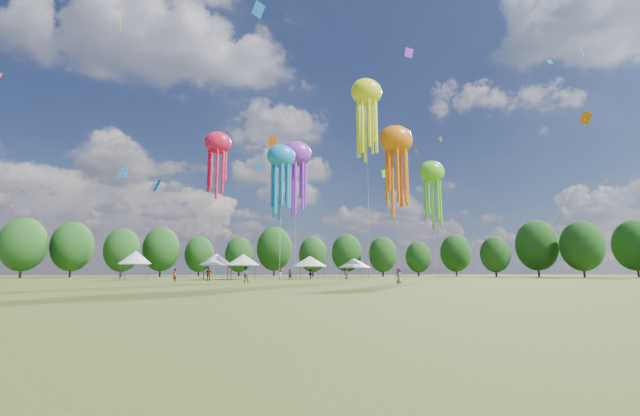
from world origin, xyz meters
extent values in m
plane|color=#384416|center=(0.00, 0.00, 0.00)|extent=(300.00, 300.00, 0.00)
imported|color=gray|center=(-7.31, 32.90, 0.89)|extent=(0.89, 0.71, 1.77)
imported|color=gray|center=(-1.19, 47.44, 0.77)|extent=(0.57, 0.80, 1.54)
imported|color=gray|center=(9.87, 50.36, 0.89)|extent=(0.83, 0.98, 1.78)
imported|color=gray|center=(5.36, 55.88, 0.78)|extent=(1.16, 1.03, 1.55)
imported|color=gray|center=(-11.49, 42.93, 0.88)|extent=(1.07, 0.54, 1.76)
imported|color=gray|center=(0.96, 51.06, 0.81)|extent=(1.57, 0.72, 1.63)
imported|color=gray|center=(-15.17, 36.26, 0.78)|extent=(0.59, 0.68, 1.57)
imported|color=gray|center=(7.89, 25.25, 0.77)|extent=(0.83, 0.90, 1.55)
cylinder|color=#47474C|center=(-23.63, 49.54, 1.13)|extent=(0.08, 0.08, 2.25)
cylinder|color=#47474C|center=(-23.63, 52.71, 1.13)|extent=(0.08, 0.08, 2.25)
cylinder|color=#47474C|center=(-20.45, 49.54, 1.13)|extent=(0.08, 0.08, 2.25)
cylinder|color=#47474C|center=(-20.45, 52.71, 1.13)|extent=(0.08, 0.08, 2.25)
cube|color=silver|center=(-22.04, 51.12, 2.30)|extent=(3.57, 3.57, 0.10)
cone|color=silver|center=(-22.04, 51.12, 3.32)|extent=(4.64, 4.64, 1.93)
cylinder|color=#47474C|center=(-12.33, 50.17, 1.05)|extent=(0.08, 0.08, 2.10)
cylinder|color=#47474C|center=(-12.33, 53.78, 1.05)|extent=(0.08, 0.08, 2.10)
cylinder|color=#47474C|center=(-8.71, 50.17, 1.05)|extent=(0.08, 0.08, 2.10)
cylinder|color=#47474C|center=(-8.71, 53.78, 1.05)|extent=(0.08, 0.08, 2.10)
cube|color=silver|center=(-10.52, 51.97, 2.15)|extent=(4.01, 4.01, 0.10)
cone|color=silver|center=(-10.52, 51.97, 3.09)|extent=(5.22, 5.22, 1.80)
cylinder|color=#47474C|center=(-8.04, 54.23, 1.09)|extent=(0.08, 0.08, 2.18)
cylinder|color=#47474C|center=(-8.04, 58.07, 1.09)|extent=(0.08, 0.08, 2.18)
cylinder|color=#47474C|center=(-4.20, 54.23, 1.09)|extent=(0.08, 0.08, 2.18)
cylinder|color=#47474C|center=(-4.20, 58.07, 1.09)|extent=(0.08, 0.08, 2.18)
cube|color=silver|center=(-6.12, 56.15, 2.23)|extent=(4.24, 4.24, 0.10)
cone|color=silver|center=(-6.12, 56.15, 3.22)|extent=(5.51, 5.51, 1.87)
cylinder|color=#47474C|center=(2.62, 51.13, 1.00)|extent=(0.08, 0.08, 1.99)
cylinder|color=#47474C|center=(2.62, 55.03, 1.00)|extent=(0.08, 0.08, 1.99)
cylinder|color=#47474C|center=(6.52, 51.13, 1.00)|extent=(0.08, 0.08, 1.99)
cylinder|color=#47474C|center=(6.52, 55.03, 1.00)|extent=(0.08, 0.08, 1.99)
cube|color=silver|center=(4.57, 53.08, 2.04)|extent=(4.30, 4.30, 0.10)
cone|color=silver|center=(4.57, 53.08, 2.95)|extent=(5.59, 5.59, 1.71)
cylinder|color=#47474C|center=(11.52, 54.58, 0.93)|extent=(0.08, 0.08, 1.86)
cylinder|color=#47474C|center=(11.52, 58.51, 0.93)|extent=(0.08, 0.08, 1.86)
cylinder|color=#47474C|center=(15.45, 54.58, 0.93)|extent=(0.08, 0.08, 1.86)
cylinder|color=#47474C|center=(15.45, 58.51, 0.93)|extent=(0.08, 0.08, 1.86)
cube|color=silver|center=(13.49, 56.55, 1.91)|extent=(4.33, 4.33, 0.10)
cone|color=silver|center=(13.49, 56.55, 2.76)|extent=(5.63, 5.63, 1.60)
ellipsoid|color=purple|center=(-0.11, 40.87, 17.63)|extent=(4.28, 3.00, 3.64)
cylinder|color=beige|center=(-0.11, 40.87, 8.82)|extent=(0.03, 0.03, 17.63)
ellipsoid|color=#ECFF1A|center=(9.75, 38.84, 26.98)|extent=(4.61, 3.23, 3.92)
cylinder|color=beige|center=(9.75, 38.84, 13.49)|extent=(0.03, 0.03, 26.98)
ellipsoid|color=#60D022|center=(18.02, 35.81, 14.87)|extent=(3.66, 2.56, 3.11)
cylinder|color=beige|center=(18.02, 35.81, 7.43)|extent=(0.03, 0.03, 14.87)
ellipsoid|color=red|center=(-10.88, 45.73, 19.88)|extent=(3.88, 2.72, 3.30)
cylinder|color=beige|center=(-10.88, 45.73, 9.94)|extent=(0.03, 0.03, 19.88)
ellipsoid|color=#1889D3|center=(-5.15, 21.29, 11.62)|extent=(2.61, 1.83, 2.22)
cylinder|color=beige|center=(-5.15, 21.29, 5.81)|extent=(0.03, 0.03, 11.62)
ellipsoid|color=orange|center=(19.15, 49.82, 23.92)|extent=(6.03, 4.22, 5.13)
cylinder|color=beige|center=(19.15, 49.82, 11.96)|extent=(0.03, 0.03, 23.92)
cube|color=orange|center=(-0.88, 61.79, 25.91)|extent=(2.27, 1.21, 2.56)
cube|color=#ECFF1A|center=(29.16, 52.19, 25.47)|extent=(0.35, 0.78, 0.92)
cube|color=#1B7AF7|center=(-4.29, 51.94, 18.17)|extent=(1.31, 1.08, 1.32)
cube|color=#1889D3|center=(29.47, 21.09, 26.40)|extent=(1.34, 0.60, 1.49)
cube|color=orange|center=(35.49, 26.88, 20.97)|extent=(1.21, 1.16, 1.62)
cube|color=#ECFF1A|center=(-22.17, 32.68, 29.53)|extent=(0.40, 2.19, 2.43)
cube|color=#1B7AF7|center=(-5.94, 40.23, 38.32)|extent=(2.02, 1.17, 2.12)
cube|color=#1889D3|center=(-21.22, 63.26, 16.53)|extent=(1.70, 1.87, 2.28)
cube|color=purple|center=(17.96, 41.43, 35.50)|extent=(1.62, 0.30, 1.90)
cube|color=orange|center=(26.77, 57.67, 24.74)|extent=(1.42, 1.96, 2.43)
cube|color=#60D022|center=(25.02, 69.53, 22.69)|extent=(1.51, 0.77, 1.93)
cube|color=#1B7AF7|center=(32.48, 28.85, 29.39)|extent=(0.70, 0.53, 0.86)
cube|color=#1889D3|center=(-26.25, 59.14, 17.60)|extent=(1.34, 0.99, 1.89)
cube|color=#FD4A79|center=(-1.27, 43.57, 17.64)|extent=(0.98, 1.21, 1.37)
cylinder|color=#38281C|center=(-47.17, 78.19, 1.68)|extent=(0.44, 0.44, 3.36)
ellipsoid|color=#1D4918|center=(-47.17, 78.19, 6.51)|extent=(8.40, 8.40, 10.51)
cylinder|color=#38281C|center=(-40.68, 85.49, 1.71)|extent=(0.44, 0.44, 3.41)
ellipsoid|color=#1D4918|center=(-40.68, 85.49, 6.61)|extent=(8.53, 8.53, 10.66)
cylinder|color=#38281C|center=(-30.60, 85.02, 1.53)|extent=(0.44, 0.44, 3.07)
ellipsoid|color=#1D4918|center=(-30.60, 85.02, 5.94)|extent=(7.66, 7.66, 9.58)
cylinder|color=#38281C|center=(-23.51, 93.33, 1.72)|extent=(0.44, 0.44, 3.43)
ellipsoid|color=#1D4918|center=(-23.51, 93.33, 6.65)|extent=(8.58, 8.58, 10.73)
cylinder|color=#38281C|center=(-14.76, 98.96, 1.47)|extent=(0.44, 0.44, 2.95)
ellipsoid|color=#1D4918|center=(-14.76, 98.96, 5.71)|extent=(7.37, 7.37, 9.21)
cylinder|color=#38281C|center=(-4.70, 95.06, 1.45)|extent=(0.44, 0.44, 2.89)
ellipsoid|color=#1D4918|center=(-4.70, 95.06, 5.61)|extent=(7.23, 7.23, 9.04)
cylinder|color=#38281C|center=(4.91, 99.49, 1.92)|extent=(0.44, 0.44, 3.84)
ellipsoid|color=#1D4918|center=(4.91, 99.49, 7.44)|extent=(9.60, 9.60, 11.99)
cylinder|color=#38281C|center=(13.19, 88.44, 1.42)|extent=(0.44, 0.44, 2.84)
ellipsoid|color=#1D4918|center=(13.19, 88.44, 5.51)|extent=(7.11, 7.11, 8.89)
cylinder|color=#38281C|center=(22.93, 91.04, 1.58)|extent=(0.44, 0.44, 3.16)
ellipsoid|color=#1D4918|center=(22.93, 91.04, 6.13)|extent=(7.91, 7.91, 9.88)
cylinder|color=#38281C|center=(30.69, 85.29, 1.44)|extent=(0.44, 0.44, 2.88)
ellipsoid|color=#1D4918|center=(30.69, 85.29, 5.59)|extent=(7.21, 7.21, 9.01)
cylinder|color=#38281C|center=(41.52, 87.24, 1.31)|extent=(0.44, 0.44, 2.63)
ellipsoid|color=#1D4918|center=(41.52, 87.24, 5.09)|extent=(6.57, 6.57, 8.22)
cylinder|color=#38281C|center=(50.52, 83.73, 1.56)|extent=(0.44, 0.44, 3.13)
ellipsoid|color=#1D4918|center=(50.52, 83.73, 6.06)|extent=(7.81, 7.81, 9.77)
cylinder|color=#38281C|center=(53.64, 71.81, 1.36)|extent=(0.44, 0.44, 2.72)
ellipsoid|color=#1D4918|center=(53.64, 71.81, 5.27)|extent=(6.80, 6.80, 8.50)
cylinder|color=#38281C|center=(62.96, 68.92, 1.90)|extent=(0.44, 0.44, 3.81)
ellipsoid|color=#1D4918|center=(62.96, 68.92, 7.38)|extent=(9.52, 9.52, 11.90)
cylinder|color=#38281C|center=(66.57, 59.80, 1.76)|extent=(0.44, 0.44, 3.51)
ellipsoid|color=#1D4918|center=(66.57, 59.80, 6.80)|extent=(8.78, 8.78, 10.97)
cylinder|color=#38281C|center=(79.39, 58.26, 1.82)|extent=(0.44, 0.44, 3.64)
ellipsoid|color=#1D4918|center=(79.39, 58.26, 7.05)|extent=(9.10, 9.10, 11.37)
camera|label=1|loc=(-10.67, -15.90, 1.20)|focal=23.76mm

